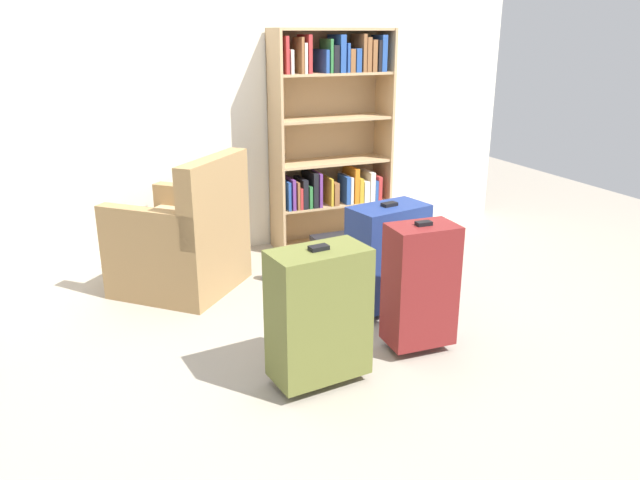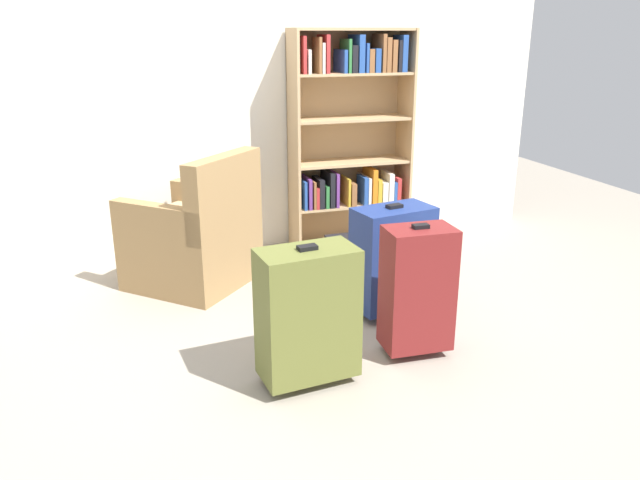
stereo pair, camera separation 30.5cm
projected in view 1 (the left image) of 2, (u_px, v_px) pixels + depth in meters
ground_plane at (314, 347)px, 3.38m from camera, size 8.52×8.52×0.00m
back_wall at (221, 79)px, 4.52m from camera, size 4.87×0.10×2.60m
bookshelf at (331, 135)px, 4.77m from camera, size 0.92×0.32×1.66m
armchair at (184, 243)px, 4.07m from camera, size 0.99×0.99×0.90m
mug at (268, 273)px, 4.28m from camera, size 0.12×0.08×0.10m
storage_box at (342, 248)px, 4.61m from camera, size 0.42×0.24×0.20m
suitcase_dark_red at (420, 285)px, 3.25m from camera, size 0.36×0.24×0.72m
suitcase_olive at (319, 314)px, 2.93m from camera, size 0.49×0.30×0.71m
suitcase_navy_blue at (387, 255)px, 3.73m from camera, size 0.50×0.34×0.68m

